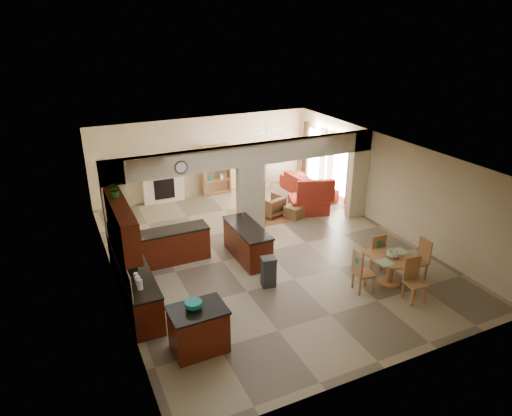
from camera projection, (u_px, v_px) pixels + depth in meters
name	position (u px, v px, depth m)	size (l,w,h in m)	color
floor	(266.00, 251.00, 12.57)	(10.00, 10.00, 0.00)	gray
ceiling	(267.00, 153.00, 11.49)	(10.00, 10.00, 0.00)	white
wall_back	(205.00, 156.00, 16.21)	(8.00, 8.00, 0.00)	beige
wall_front	(394.00, 305.00, 7.85)	(8.00, 8.00, 0.00)	beige
wall_left	(110.00, 232.00, 10.48)	(10.00, 10.00, 0.00)	beige
wall_right	(387.00, 183.00, 13.58)	(10.00, 10.00, 0.00)	beige
partition_left_pier	(116.00, 214.00, 11.43)	(0.60, 0.25, 2.80)	beige
partition_center_pier	(251.00, 202.00, 12.98)	(0.80, 0.25, 2.20)	beige
partition_right_pier	(358.00, 175.00, 14.30)	(0.60, 0.25, 2.80)	beige
partition_header	(251.00, 155.00, 12.44)	(8.00, 0.25, 0.60)	beige
kitchen_counter	(148.00, 266.00, 10.92)	(2.52, 3.29, 1.48)	#3E1107
upper_cabinets	(122.00, 224.00, 9.68)	(0.35, 2.40, 0.90)	#3E1107
peninsula	(247.00, 243.00, 12.07)	(0.70, 1.85, 0.91)	#3E1107
wall_clock	(181.00, 167.00, 11.56)	(0.34, 0.34, 0.03)	#4A3118
rug	(271.00, 216.00, 14.79)	(1.60, 1.30, 0.01)	#9C5839
fireplace	(163.00, 185.00, 15.75)	(1.60, 0.35, 1.20)	#EEE4CE
shelving_unit	(216.00, 170.00, 16.39)	(1.00, 0.32, 1.80)	#A06437
window_a	(341.00, 168.00, 15.57)	(0.02, 0.90, 1.90)	white
window_b	(315.00, 156.00, 16.99)	(0.02, 0.90, 1.90)	white
glazed_door	(327.00, 166.00, 16.34)	(0.02, 0.70, 2.10)	white
drape_a_left	(350.00, 173.00, 15.05)	(0.10, 0.28, 2.30)	#47251C
drape_a_right	(330.00, 164.00, 16.06)	(0.10, 0.28, 2.30)	#47251C
drape_b_left	(322.00, 160.00, 16.48)	(0.10, 0.28, 2.30)	#47251C
drape_b_right	(306.00, 152.00, 17.48)	(0.10, 0.28, 2.30)	#47251C
ceiling_fan	(267.00, 132.00, 14.67)	(1.00, 1.00, 0.10)	white
kitchen_island	(199.00, 329.00, 8.70)	(1.09, 0.79, 0.93)	#3E1107
teal_bowl	(194.00, 305.00, 8.50)	(0.33, 0.33, 0.15)	#12817A
trash_can	(268.00, 273.00, 10.85)	(0.33, 0.28, 0.69)	#2A292C
dining_table	(391.00, 266.00, 10.88)	(1.07, 1.07, 0.73)	#A06437
fruit_bowl	(393.00, 254.00, 10.75)	(0.30, 0.30, 0.16)	#79BB28
sofa	(308.00, 185.00, 16.46)	(0.96, 2.44, 0.71)	maroon
chaise	(308.00, 204.00, 15.09)	(1.21, 0.99, 0.49)	maroon
armchair	(271.00, 206.00, 14.75)	(0.70, 0.72, 0.65)	maroon
ottoman	(295.00, 212.00, 14.66)	(0.53, 0.53, 0.39)	maroon
plant	(115.00, 189.00, 9.79)	(0.34, 0.29, 0.38)	#1B4B14
chair_north	(375.00, 251.00, 11.43)	(0.43, 0.44, 1.02)	#A06437
chair_east	(420.00, 258.00, 11.11)	(0.44, 0.44, 1.02)	#A06437
chair_south	(414.00, 278.00, 10.25)	(0.46, 0.46, 1.02)	#A06437
chair_west	(361.00, 270.00, 10.55)	(0.47, 0.47, 1.02)	#A06437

